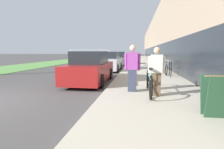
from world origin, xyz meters
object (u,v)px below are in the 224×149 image
(vintage_roadster_curbside, at_px, (108,62))
(parked_sedan_far, at_px, (118,59))
(person_rider, at_px, (156,72))
(cruiser_bike_farthest, at_px, (158,63))
(cruiser_bike_middle, at_px, (161,66))
(tandem_bicycle, at_px, (149,82))
(cruiser_bike_nearest, at_px, (165,69))
(sandwich_board_sign, at_px, (217,96))
(person_bystander, at_px, (132,68))
(bike_rack_hoop, at_px, (170,68))
(parked_sedan_curbside, at_px, (90,69))

(vintage_roadster_curbside, xyz_separation_m, parked_sedan_far, (0.11, 6.02, -0.02))
(person_rider, bearing_deg, vintage_roadster_curbside, 109.35)
(person_rider, relative_size, cruiser_bike_farthest, 0.85)
(cruiser_bike_middle, bearing_deg, tandem_bicycle, -100.08)
(cruiser_bike_nearest, distance_m, sandwich_board_sign, 7.14)
(person_bystander, bearing_deg, parked_sedan_far, 98.55)
(cruiser_bike_farthest, relative_size, vintage_roadster_curbside, 0.43)
(cruiser_bike_middle, distance_m, cruiser_bike_farthest, 2.09)
(cruiser_bike_nearest, bearing_deg, parked_sedan_far, 113.72)
(person_rider, xyz_separation_m, bike_rack_hoop, (1.25, 4.59, -0.26))
(tandem_bicycle, height_order, person_bystander, person_bystander)
(cruiser_bike_middle, height_order, vintage_roadster_curbside, vintage_roadster_curbside)
(sandwich_board_sign, relative_size, vintage_roadster_curbside, 0.21)
(parked_sedan_curbside, bearing_deg, parked_sedan_far, 89.87)
(bike_rack_hoop, relative_size, vintage_roadster_curbside, 0.20)
(cruiser_bike_farthest, height_order, sandwich_board_sign, cruiser_bike_farthest)
(cruiser_bike_farthest, xyz_separation_m, sandwich_board_sign, (0.01, -11.49, 0.05))
(person_rider, relative_size, parked_sedan_far, 0.34)
(cruiser_bike_nearest, distance_m, parked_sedan_curbside, 4.86)
(cruiser_bike_nearest, distance_m, cruiser_bike_farthest, 4.35)
(parked_sedan_far, bearing_deg, bike_rack_hoop, -67.45)
(tandem_bicycle, distance_m, person_bystander, 0.75)
(bike_rack_hoop, relative_size, sandwich_board_sign, 0.94)
(person_bystander, distance_m, cruiser_bike_nearest, 5.32)
(vintage_roadster_curbside, bearing_deg, bike_rack_hoop, -42.69)
(vintage_roadster_curbside, bearing_deg, person_bystander, -74.50)
(person_rider, height_order, vintage_roadster_curbside, person_rider)
(bike_rack_hoop, xyz_separation_m, vintage_roadster_curbside, (-4.23, 3.90, 0.06))
(person_rider, distance_m, person_bystander, 0.92)
(tandem_bicycle, height_order, sandwich_board_sign, tandem_bicycle)
(bike_rack_hoop, distance_m, parked_sedan_curbside, 4.55)
(parked_sedan_curbside, bearing_deg, bike_rack_hoop, 24.20)
(cruiser_bike_farthest, bearing_deg, cruiser_bike_nearest, -90.17)
(parked_sedan_curbside, xyz_separation_m, parked_sedan_far, (0.03, 11.79, -0.01))
(bike_rack_hoop, distance_m, parked_sedan_far, 10.75)
(cruiser_bike_farthest, height_order, parked_sedan_far, parked_sedan_far)
(parked_sedan_curbside, bearing_deg, cruiser_bike_nearest, 34.47)
(tandem_bicycle, distance_m, cruiser_bike_middle, 7.56)
(cruiser_bike_middle, xyz_separation_m, parked_sedan_curbside, (-4.03, -5.00, 0.21))
(sandwich_board_sign, bearing_deg, tandem_bicycle, 123.89)
(sandwich_board_sign, bearing_deg, cruiser_bike_middle, 89.97)
(bike_rack_hoop, bearing_deg, parked_sedan_curbside, -155.80)
(cruiser_bike_farthest, relative_size, sandwich_board_sign, 2.03)
(bike_rack_hoop, bearing_deg, cruiser_bike_nearest, 99.50)
(bike_rack_hoop, height_order, vintage_roadster_curbside, vintage_roadster_curbside)
(vintage_roadster_curbside, height_order, parked_sedan_far, parked_sedan_far)
(vintage_roadster_curbside, relative_size, parked_sedan_far, 0.94)
(vintage_roadster_curbside, bearing_deg, cruiser_bike_middle, -10.53)
(sandwich_board_sign, bearing_deg, person_rider, 123.77)
(bike_rack_hoop, height_order, cruiser_bike_farthest, cruiser_bike_farthest)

